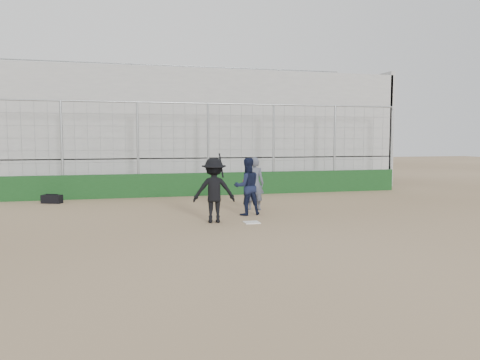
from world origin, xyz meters
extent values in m
plane|color=brown|center=(0.00, 0.00, 0.00)|extent=(90.00, 90.00, 0.00)
cube|color=white|center=(0.00, 0.00, 0.01)|extent=(0.44, 0.44, 0.02)
cube|color=#113614|center=(0.00, 7.00, 0.50)|extent=(18.00, 0.25, 1.00)
cylinder|color=gray|center=(0.00, 7.00, 2.00)|extent=(0.10, 0.10, 4.00)
cylinder|color=gray|center=(9.00, 7.00, 2.00)|extent=(0.10, 0.10, 4.00)
cylinder|color=gray|center=(0.00, 7.00, 4.00)|extent=(18.00, 0.07, 0.07)
cube|color=#959595|center=(0.00, 11.95, 0.80)|extent=(20.00, 6.70, 1.60)
cube|color=#959595|center=(0.00, 11.95, 3.70)|extent=(20.00, 6.70, 4.20)
cube|color=#959595|center=(10.00, 11.95, 2.90)|extent=(0.25, 6.70, 6.10)
cylinder|color=gray|center=(0.00, 15.10, 6.80)|extent=(20.00, 0.06, 0.06)
imported|color=black|center=(-1.06, 0.36, 0.95)|extent=(1.32, 0.88, 1.91)
cylinder|color=black|center=(-0.81, 0.51, 1.68)|extent=(0.07, 0.57, 0.71)
imported|color=black|center=(0.23, 1.38, 0.61)|extent=(1.02, 0.86, 1.22)
sphere|color=maroon|center=(0.23, 1.38, 1.11)|extent=(0.28, 0.28, 0.28)
imported|color=#464B59|center=(0.78, 2.43, 0.83)|extent=(0.79, 0.66, 1.66)
cube|color=black|center=(-6.31, 5.97, 0.16)|extent=(0.83, 0.60, 0.32)
cylinder|color=black|center=(-6.31, 5.97, 0.34)|extent=(0.47, 0.24, 0.04)
camera|label=1|loc=(-3.71, -13.11, 2.46)|focal=35.00mm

